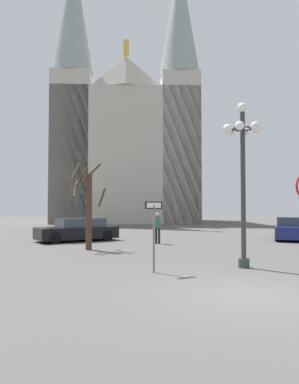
{
  "coord_description": "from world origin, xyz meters",
  "views": [
    {
      "loc": [
        -3.07,
        -7.92,
        2.04
      ],
      "look_at": [
        -0.43,
        18.83,
        3.05
      ],
      "focal_mm": 33.58,
      "sensor_mm": 36.0,
      "label": 1
    }
  ],
  "objects_px": {
    "parked_car_far_navy": "(291,229)",
    "parked_car_near_black": "(78,230)",
    "cathedral": "(127,141)",
    "bare_tree": "(88,205)",
    "one_way_arrow_sign": "(154,228)",
    "pedestrian_walking": "(158,225)",
    "street_lamp": "(243,163)"
  },
  "relations": [
    {
      "from": "parked_car_far_navy",
      "to": "parked_car_near_black",
      "type": "bearing_deg",
      "value": 178.53
    },
    {
      "from": "cathedral",
      "to": "bare_tree",
      "type": "xyz_separation_m",
      "value": [
        -2.77,
        -27.48,
        -7.9
      ]
    },
    {
      "from": "one_way_arrow_sign",
      "to": "cathedral",
      "type": "bearing_deg",
      "value": 89.39
    },
    {
      "from": "cathedral",
      "to": "parked_car_near_black",
      "type": "distance_m",
      "value": 25.34
    },
    {
      "from": "cathedral",
      "to": "bare_tree",
      "type": "distance_m",
      "value": 28.72
    },
    {
      "from": "parked_car_near_black",
      "to": "pedestrian_walking",
      "type": "height_order",
      "value": "pedestrian_walking"
    },
    {
      "from": "pedestrian_walking",
      "to": "street_lamp",
      "type": "bearing_deg",
      "value": -75.79
    },
    {
      "from": "bare_tree",
      "to": "parked_car_far_navy",
      "type": "relative_size",
      "value": 0.9
    },
    {
      "from": "cathedral",
      "to": "parked_car_near_black",
      "type": "bearing_deg",
      "value": -98.91
    },
    {
      "from": "one_way_arrow_sign",
      "to": "street_lamp",
      "type": "xyz_separation_m",
      "value": [
        3.04,
        0.56,
        2.09
      ]
    },
    {
      "from": "cathedral",
      "to": "one_way_arrow_sign",
      "type": "relative_size",
      "value": 14.86
    },
    {
      "from": "cathedral",
      "to": "parked_car_far_navy",
      "type": "height_order",
      "value": "cathedral"
    },
    {
      "from": "cathedral",
      "to": "street_lamp",
      "type": "bearing_deg",
      "value": -85.32
    },
    {
      "from": "bare_tree",
      "to": "pedestrian_walking",
      "type": "bearing_deg",
      "value": 32.83
    },
    {
      "from": "cathedral",
      "to": "one_way_arrow_sign",
      "type": "bearing_deg",
      "value": -90.61
    },
    {
      "from": "street_lamp",
      "to": "pedestrian_walking",
      "type": "xyz_separation_m",
      "value": [
        -1.92,
        7.6,
        -2.45
      ]
    },
    {
      "from": "cathedral",
      "to": "pedestrian_walking",
      "type": "distance_m",
      "value": 26.76
    },
    {
      "from": "pedestrian_walking",
      "to": "one_way_arrow_sign",
      "type": "bearing_deg",
      "value": -97.76
    },
    {
      "from": "cathedral",
      "to": "parked_car_near_black",
      "type": "height_order",
      "value": "cathedral"
    },
    {
      "from": "cathedral",
      "to": "street_lamp",
      "type": "relative_size",
      "value": 5.86
    },
    {
      "from": "bare_tree",
      "to": "parked_car_near_black",
      "type": "relative_size",
      "value": 0.85
    },
    {
      "from": "bare_tree",
      "to": "parked_car_near_black",
      "type": "distance_m",
      "value": 4.54
    },
    {
      "from": "parked_car_near_black",
      "to": "parked_car_far_navy",
      "type": "distance_m",
      "value": 12.68
    },
    {
      "from": "one_way_arrow_sign",
      "to": "street_lamp",
      "type": "relative_size",
      "value": 0.39
    },
    {
      "from": "cathedral",
      "to": "parked_car_far_navy",
      "type": "bearing_deg",
      "value": -69.06
    },
    {
      "from": "parked_car_far_navy",
      "to": "pedestrian_walking",
      "type": "distance_m",
      "value": 8.43
    },
    {
      "from": "street_lamp",
      "to": "bare_tree",
      "type": "distance_m",
      "value": 7.74
    },
    {
      "from": "street_lamp",
      "to": "bare_tree",
      "type": "relative_size",
      "value": 1.32
    },
    {
      "from": "street_lamp",
      "to": "bare_tree",
      "type": "xyz_separation_m",
      "value": [
        -5.45,
        5.32,
        -1.37
      ]
    },
    {
      "from": "bare_tree",
      "to": "parked_car_far_navy",
      "type": "bearing_deg",
      "value": 18.22
    },
    {
      "from": "one_way_arrow_sign",
      "to": "bare_tree",
      "type": "height_order",
      "value": "bare_tree"
    },
    {
      "from": "street_lamp",
      "to": "pedestrian_walking",
      "type": "height_order",
      "value": "street_lamp"
    }
  ]
}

